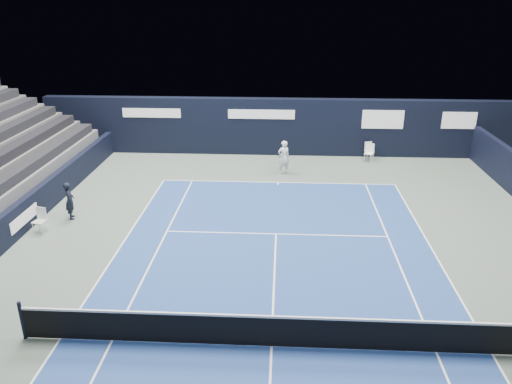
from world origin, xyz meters
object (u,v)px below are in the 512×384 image
(tennis_net, at_px, (272,330))
(folding_chair_back_b, at_px, (369,149))
(tennis_player, at_px, (284,157))
(line_judge_chair, at_px, (40,218))
(folding_chair_back_a, at_px, (369,151))

(tennis_net, bearing_deg, folding_chair_back_b, 73.05)
(folding_chair_back_b, bearing_deg, tennis_player, -168.32)
(line_judge_chair, bearing_deg, folding_chair_back_b, 47.57)
(line_judge_chair, bearing_deg, tennis_player, 50.06)
(tennis_player, bearing_deg, folding_chair_back_a, 25.93)
(tennis_player, bearing_deg, folding_chair_back_b, 30.12)
(folding_chair_back_a, xyz_separation_m, line_judge_chair, (-13.61, -9.28, -0.00))
(folding_chair_back_a, xyz_separation_m, tennis_player, (-4.57, -2.22, 0.30))
(folding_chair_back_a, bearing_deg, tennis_player, -129.65)
(folding_chair_back_a, distance_m, tennis_net, 16.16)
(tennis_net, xyz_separation_m, tennis_player, (0.24, 13.21, 0.33))
(tennis_net, distance_m, tennis_player, 13.22)
(folding_chair_back_a, distance_m, folding_chair_back_b, 0.45)
(folding_chair_back_b, bearing_deg, tennis_net, -125.39)
(folding_chair_back_b, distance_m, line_judge_chair, 16.76)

